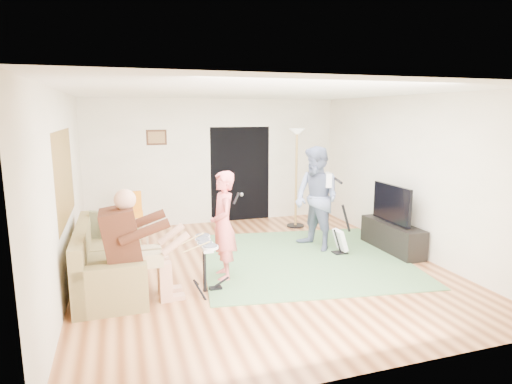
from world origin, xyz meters
TOP-DOWN VIEW (x-y plane):
  - floor at (0.00, 0.00)m, footprint 6.00×6.00m
  - walls at (0.00, 0.00)m, footprint 5.50×6.00m
  - ceiling at (0.00, 0.00)m, footprint 6.00×6.00m
  - window_blinds at (-2.74, 0.20)m, footprint 0.00×2.05m
  - doorway at (0.55, 2.99)m, footprint 2.10×0.00m
  - picture_frame at (-1.25, 2.99)m, footprint 0.42×0.03m
  - area_rug at (0.83, 0.13)m, footprint 3.73×3.66m
  - sofa at (-2.30, -0.03)m, footprint 0.88×2.13m
  - drummer at (-1.86, -0.68)m, footprint 0.96×0.54m
  - drum_kit at (-1.00, -0.68)m, footprint 0.40×0.72m
  - singer at (-0.63, -0.27)m, footprint 0.41×0.60m
  - microphone at (-0.43, -0.27)m, footprint 0.06×0.06m
  - guitarist at (1.25, 0.55)m, footprint 0.94×1.07m
  - guitar_held at (1.45, 0.55)m, footprint 0.28×0.61m
  - guitar_spare at (1.54, 0.16)m, footprint 0.31×0.28m
  - torchiere_lamp at (1.52, 2.08)m, footprint 0.37×0.37m
  - dining_chair at (-1.81, 1.93)m, footprint 0.49×0.51m
  - tv_cabinet at (2.50, 0.06)m, footprint 0.40×1.40m
  - television at (2.45, 0.06)m, footprint 0.06×1.00m

SIDE VIEW (x-z plane):
  - floor at x=0.00m, z-range 0.00..0.00m
  - area_rug at x=0.83m, z-range 0.00..0.02m
  - guitar_spare at x=1.54m, z-range -0.19..0.68m
  - tv_cabinet at x=2.50m, z-range 0.00..0.50m
  - sofa at x=-2.30m, z-range -0.14..0.72m
  - drum_kit at x=-1.00m, z-range -0.05..0.69m
  - dining_chair at x=-1.81m, z-range -0.14..0.81m
  - drummer at x=-1.86m, z-range -0.16..1.31m
  - singer at x=-0.63m, z-range 0.00..1.59m
  - television at x=2.45m, z-range 0.52..1.18m
  - guitarist at x=1.25m, z-range 0.00..1.83m
  - doorway at x=0.55m, z-range 0.00..2.10m
  - microphone at x=-0.43m, z-range 1.06..1.30m
  - guitar_held at x=1.45m, z-range 1.12..1.38m
  - walls at x=0.00m, z-range 0.00..2.70m
  - torchiere_lamp at x=1.52m, z-range 0.39..2.47m
  - window_blinds at x=-2.74m, z-range 0.53..2.58m
  - picture_frame at x=-1.25m, z-range 1.74..2.06m
  - ceiling at x=0.00m, z-range 2.70..2.70m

